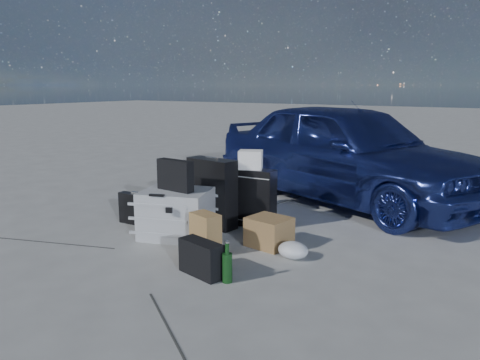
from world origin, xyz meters
name	(u,v)px	position (x,y,z in m)	size (l,w,h in m)	color
ground	(189,255)	(0.00, 0.00, 0.00)	(60.00, 60.00, 0.00)	#9D9E99
car	(346,152)	(0.44, 2.56, 0.62)	(1.46, 3.64, 1.24)	#2D3E97
pelican_case	(176,213)	(-0.42, 0.34, 0.23)	(0.62, 0.51, 0.45)	#ABADB0
laptop_bag	(175,175)	(-0.42, 0.34, 0.60)	(0.39, 0.10, 0.29)	black
briefcase	(137,209)	(-1.02, 0.43, 0.16)	(0.42, 0.09, 0.32)	black
suitcase_left	(212,193)	(-0.33, 0.80, 0.35)	(0.54, 0.19, 0.70)	black
suitcase_right	(251,197)	(0.00, 1.03, 0.30)	(0.49, 0.18, 0.59)	black
white_carton	(251,160)	(-0.02, 1.03, 0.68)	(0.23, 0.19, 0.19)	white
duffel_bag	(237,194)	(-0.44, 1.45, 0.20)	(0.79, 0.34, 0.39)	black
flat_box_white	(238,174)	(-0.44, 1.46, 0.43)	(0.37, 0.28, 0.06)	white
flat_box_black	(238,169)	(-0.44, 1.46, 0.49)	(0.29, 0.21, 0.06)	black
kraft_bag	(205,233)	(0.09, 0.12, 0.18)	(0.26, 0.16, 0.35)	olive
cardboard_box	(269,232)	(0.46, 0.57, 0.13)	(0.35, 0.31, 0.26)	olive
plastic_bag	(293,250)	(0.78, 0.41, 0.07)	(0.26, 0.22, 0.14)	silver
messenger_bag	(201,258)	(0.34, -0.28, 0.13)	(0.38, 0.14, 0.27)	black
green_bottle	(227,263)	(0.58, -0.28, 0.15)	(0.08, 0.08, 0.30)	#0F3411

